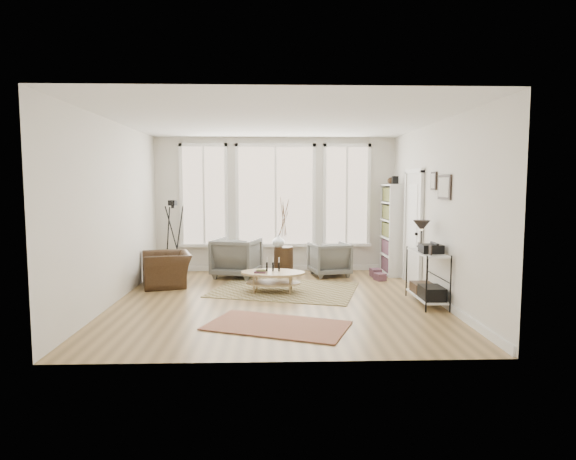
{
  "coord_description": "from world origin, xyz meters",
  "views": [
    {
      "loc": [
        -0.07,
        -7.74,
        1.9
      ],
      "look_at": [
        0.2,
        0.6,
        1.1
      ],
      "focal_mm": 30.0,
      "sensor_mm": 36.0,
      "label": 1
    }
  ],
  "objects_px": {
    "coffee_table": "(273,276)",
    "armchair_left": "(237,257)",
    "low_shelf": "(427,272)",
    "side_table": "(283,237)",
    "armchair_right": "(329,259)",
    "accent_chair": "(167,269)",
    "bookcase": "(392,229)"
  },
  "relations": [
    {
      "from": "low_shelf",
      "to": "armchair_right",
      "type": "xyz_separation_m",
      "value": [
        -1.27,
        2.39,
        -0.16
      ]
    },
    {
      "from": "low_shelf",
      "to": "side_table",
      "type": "xyz_separation_m",
      "value": [
        -2.22,
        2.47,
        0.3
      ]
    },
    {
      "from": "bookcase",
      "to": "armchair_right",
      "type": "xyz_separation_m",
      "value": [
        -1.33,
        -0.13,
        -0.61
      ]
    },
    {
      "from": "coffee_table",
      "to": "armchair_left",
      "type": "relative_size",
      "value": 1.36
    },
    {
      "from": "bookcase",
      "to": "low_shelf",
      "type": "bearing_deg",
      "value": -91.28
    },
    {
      "from": "accent_chair",
      "to": "bookcase",
      "type": "bearing_deg",
      "value": 86.21
    },
    {
      "from": "armchair_right",
      "to": "side_table",
      "type": "height_order",
      "value": "side_table"
    },
    {
      "from": "armchair_left",
      "to": "armchair_right",
      "type": "relative_size",
      "value": 1.15
    },
    {
      "from": "coffee_table",
      "to": "accent_chair",
      "type": "distance_m",
      "value": 2.06
    },
    {
      "from": "accent_chair",
      "to": "low_shelf",
      "type": "bearing_deg",
      "value": 54.69
    },
    {
      "from": "bookcase",
      "to": "armchair_right",
      "type": "distance_m",
      "value": 1.46
    },
    {
      "from": "bookcase",
      "to": "armchair_left",
      "type": "distance_m",
      "value": 3.29
    },
    {
      "from": "bookcase",
      "to": "coffee_table",
      "type": "distance_m",
      "value": 3.05
    },
    {
      "from": "low_shelf",
      "to": "side_table",
      "type": "relative_size",
      "value": 0.78
    },
    {
      "from": "low_shelf",
      "to": "accent_chair",
      "type": "relative_size",
      "value": 1.35
    },
    {
      "from": "armchair_left",
      "to": "bookcase",
      "type": "bearing_deg",
      "value": -160.56
    },
    {
      "from": "armchair_left",
      "to": "armchair_right",
      "type": "height_order",
      "value": "armchair_left"
    },
    {
      "from": "low_shelf",
      "to": "coffee_table",
      "type": "relative_size",
      "value": 1.08
    },
    {
      "from": "coffee_table",
      "to": "armchair_right",
      "type": "bearing_deg",
      "value": 51.41
    },
    {
      "from": "armchair_right",
      "to": "side_table",
      "type": "relative_size",
      "value": 0.46
    },
    {
      "from": "coffee_table",
      "to": "armchair_left",
      "type": "xyz_separation_m",
      "value": [
        -0.74,
        1.41,
        0.12
      ]
    },
    {
      "from": "side_table",
      "to": "armchair_right",
      "type": "bearing_deg",
      "value": -4.72
    },
    {
      "from": "bookcase",
      "to": "accent_chair",
      "type": "xyz_separation_m",
      "value": [
        -4.49,
        -1.02,
        -0.64
      ]
    },
    {
      "from": "side_table",
      "to": "accent_chair",
      "type": "distance_m",
      "value": 2.46
    },
    {
      "from": "armchair_right",
      "to": "accent_chair",
      "type": "xyz_separation_m",
      "value": [
        -3.16,
        -0.89,
        -0.04
      ]
    },
    {
      "from": "armchair_right",
      "to": "armchair_left",
      "type": "bearing_deg",
      "value": -10.18
    },
    {
      "from": "low_shelf",
      "to": "armchair_left",
      "type": "bearing_deg",
      "value": 143.86
    },
    {
      "from": "coffee_table",
      "to": "side_table",
      "type": "height_order",
      "value": "side_table"
    },
    {
      "from": "bookcase",
      "to": "accent_chair",
      "type": "relative_size",
      "value": 2.14
    },
    {
      "from": "coffee_table",
      "to": "side_table",
      "type": "relative_size",
      "value": 0.72
    },
    {
      "from": "bookcase",
      "to": "coffee_table",
      "type": "xyz_separation_m",
      "value": [
        -2.51,
        -1.61,
        -0.68
      ]
    },
    {
      "from": "bookcase",
      "to": "side_table",
      "type": "distance_m",
      "value": 2.28
    }
  ]
}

